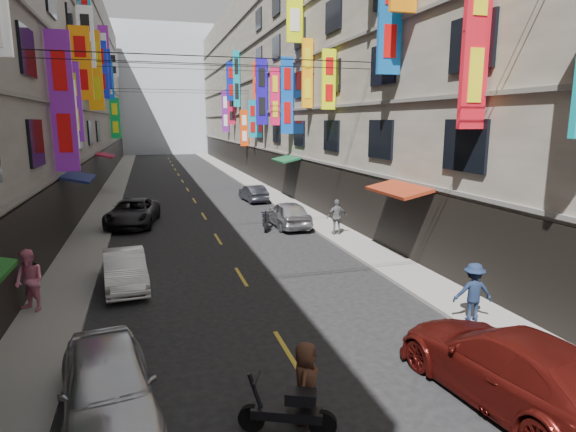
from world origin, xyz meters
TOP-DOWN VIEW (x-y plane):
  - sidewalk_left at (-6.00, 42.00)m, footprint 2.00×90.00m
  - sidewalk_right at (6.00, 42.00)m, footprint 2.00×90.00m
  - building_row_left at (-11.99, 42.00)m, footprint 10.14×90.00m
  - building_row_right at (11.99, 42.00)m, footprint 10.14×90.00m
  - haze_block at (0.00, 92.00)m, footprint 18.00×8.00m
  - shop_signage at (-0.21, 35.09)m, footprint 14.00×55.00m
  - street_awnings at (-1.26, 26.00)m, footprint 13.99×35.20m
  - overhead_cables at (0.00, 30.00)m, footprint 14.00×38.04m
  - lane_markings at (0.00, 39.00)m, footprint 0.12×80.20m
  - scooter_crossing at (-0.85, 8.86)m, footprint 1.69×0.88m
  - scooter_far_right at (2.69, 25.35)m, footprint 0.66×1.78m
  - car_left_near at (-4.00, 10.25)m, footprint 2.23×4.34m
  - car_left_mid at (-4.00, 17.96)m, footprint 1.67×3.93m
  - car_left_far at (-4.00, 28.39)m, footprint 3.12×5.45m
  - car_right_near at (3.69, 8.61)m, footprint 2.75×5.51m
  - car_right_mid at (4.00, 25.68)m, footprint 1.78×4.21m
  - car_right_far at (4.00, 34.46)m, footprint 1.54×3.65m
  - pedestrian_lfar at (-6.54, 16.26)m, footprint 1.08×1.04m
  - pedestrian_rnear at (5.40, 12.07)m, footprint 1.17×0.81m
  - pedestrian_rfar at (5.69, 22.85)m, footprint 1.06×0.66m
  - pedestrian_crossing at (-0.43, 9.18)m, footprint 0.81×0.92m

SIDE VIEW (x-z plane):
  - lane_markings at x=0.00m, z-range 0.00..0.01m
  - sidewalk_left at x=-6.00m, z-range 0.00..0.12m
  - sidewalk_right at x=6.00m, z-range 0.00..0.12m
  - scooter_crossing at x=-0.85m, z-range -0.13..1.01m
  - scooter_far_right at x=2.69m, z-range -0.13..1.01m
  - car_right_far at x=4.00m, z-range 0.00..1.17m
  - car_left_mid at x=-4.00m, z-range 0.00..1.26m
  - car_left_near at x=-4.00m, z-range 0.00..1.41m
  - car_right_mid at x=4.00m, z-range 0.00..1.42m
  - car_left_far at x=-4.00m, z-range 0.00..1.43m
  - car_right_near at x=3.69m, z-range 0.00..1.54m
  - pedestrian_crossing at x=-0.43m, z-range 0.00..1.56m
  - pedestrian_rnear at x=5.40m, z-range 0.12..1.77m
  - pedestrian_rfar at x=5.69m, z-range 0.12..1.86m
  - pedestrian_lfar at x=-6.54m, z-range 0.12..1.95m
  - street_awnings at x=-1.26m, z-range 2.80..3.20m
  - overhead_cables at x=0.00m, z-range 8.18..9.42m
  - shop_signage at x=-0.21m, z-range 3.09..15.36m
  - building_row_left at x=-11.99m, z-range -0.01..18.99m
  - building_row_right at x=11.99m, z-range -0.01..18.99m
  - haze_block at x=0.00m, z-range 0.00..22.00m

